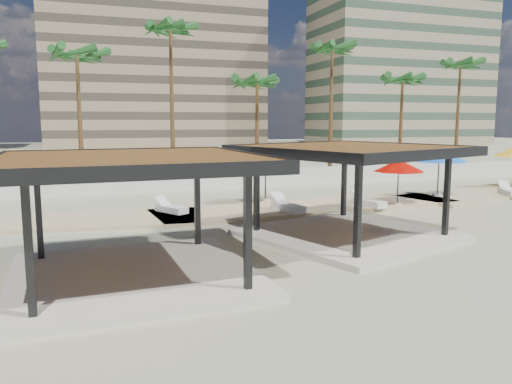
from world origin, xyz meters
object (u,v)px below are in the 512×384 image
(pavilion_west, at_px, (132,206))
(lounger_b, at_px, (287,207))
(lounger_a, at_px, (171,209))
(lounger_c, at_px, (368,202))
(umbrella_c, at_px, (399,166))
(pavilion_central, at_px, (350,183))
(lounger_d, at_px, (509,192))

(pavilion_west, relative_size, lounger_b, 3.25)
(lounger_a, bearing_deg, lounger_c, -128.34)
(pavilion_west, xyz_separation_m, umbrella_c, (13.90, 7.54, 0.08))
(pavilion_central, bearing_deg, lounger_d, 3.49)
(pavilion_west, distance_m, lounger_b, 11.03)
(pavilion_central, height_order, pavilion_west, pavilion_central)
(lounger_b, bearing_deg, lounger_a, 62.85)
(pavilion_central, bearing_deg, lounger_a, 111.22)
(pavilion_central, xyz_separation_m, lounger_d, (13.79, 5.83, -1.74))
(lounger_a, xyz_separation_m, lounger_b, (5.28, -1.48, 0.02))
(umbrella_c, bearing_deg, lounger_c, 178.48)
(umbrella_c, xyz_separation_m, lounger_d, (8.10, 0.75, -1.81))
(lounger_b, xyz_separation_m, lounger_c, (4.39, -0.00, -0.01))
(pavilion_central, distance_m, lounger_c, 6.72)
(lounger_b, bearing_deg, pavilion_west, 122.65)
(lounger_b, relative_size, lounger_c, 1.05)
(pavilion_west, relative_size, lounger_d, 3.62)
(lounger_a, distance_m, lounger_c, 9.78)
(lounger_b, bearing_deg, pavilion_central, 172.82)
(pavilion_central, height_order, lounger_c, pavilion_central)
(pavilion_central, relative_size, lounger_c, 4.20)
(lounger_c, relative_size, lounger_d, 1.06)
(pavilion_central, height_order, lounger_a, pavilion_central)
(pavilion_west, xyz_separation_m, lounger_d, (22.00, 8.29, -1.73))
(umbrella_c, relative_size, lounger_d, 1.73)
(lounger_c, height_order, lounger_d, lounger_c)
(lounger_a, bearing_deg, lounger_b, -135.28)
(umbrella_c, bearing_deg, lounger_a, 172.34)
(umbrella_c, distance_m, lounger_a, 11.60)
(umbrella_c, bearing_deg, lounger_b, 179.55)
(pavilion_central, height_order, lounger_b, pavilion_central)
(pavilion_west, bearing_deg, pavilion_central, 14.60)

